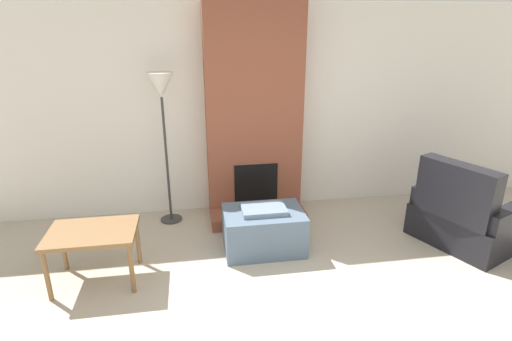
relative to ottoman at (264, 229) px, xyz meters
name	(u,v)px	position (x,y,z in m)	size (l,w,h in m)	color
wall_back	(251,111)	(0.05, 1.18, 1.07)	(8.08, 0.06, 2.60)	silver
fireplace	(254,120)	(0.05, 0.95, 0.99)	(1.17, 0.71, 2.60)	brown
ottoman	(264,229)	(0.00, 0.00, 0.00)	(0.85, 0.59, 0.50)	slate
armchair	(463,219)	(2.21, -0.23, 0.06)	(1.15, 1.24, 0.98)	black
side_table	(92,237)	(-1.68, -0.32, 0.24)	(0.80, 0.57, 0.54)	brown
floor_lamp_left	(161,95)	(-1.03, 0.86, 1.34)	(0.31, 0.31, 1.83)	#333333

